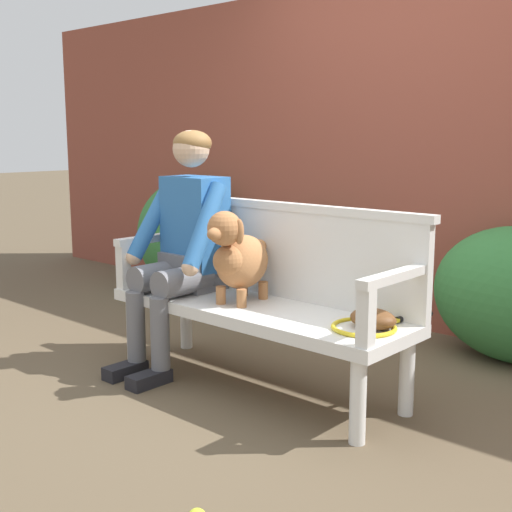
# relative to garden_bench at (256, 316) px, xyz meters

# --- Properties ---
(ground_plane) EXTENTS (40.00, 40.00, 0.00)m
(ground_plane) POSITION_rel_garden_bench_xyz_m (0.00, 0.00, -0.38)
(ground_plane) COLOR brown
(brick_garden_fence) EXTENTS (8.00, 0.30, 2.30)m
(brick_garden_fence) POSITION_rel_garden_bench_xyz_m (0.00, 1.66, 0.77)
(brick_garden_fence) COLOR brown
(brick_garden_fence) RESTS_ON ground
(hedge_bush_mid_left) EXTENTS (0.79, 0.56, 0.74)m
(hedge_bush_mid_left) POSITION_rel_garden_bench_xyz_m (-0.62, 1.32, -0.01)
(hedge_bush_mid_left) COLOR #286B2D
(hedge_bush_mid_left) RESTS_ON ground
(hedge_bush_far_left) EXTENTS (0.90, 0.86, 0.93)m
(hedge_bush_far_left) POSITION_rel_garden_bench_xyz_m (-1.90, 1.30, 0.09)
(hedge_bush_far_left) COLOR #337538
(hedge_bush_far_left) RESTS_ON ground
(garden_bench) EXTENTS (1.66, 0.52, 0.43)m
(garden_bench) POSITION_rel_garden_bench_xyz_m (0.00, 0.00, 0.00)
(garden_bench) COLOR white
(garden_bench) RESTS_ON ground
(bench_backrest) EXTENTS (1.70, 0.06, 0.50)m
(bench_backrest) POSITION_rel_garden_bench_xyz_m (0.00, 0.23, 0.31)
(bench_backrest) COLOR white
(bench_backrest) RESTS_ON garden_bench
(bench_armrest_left_end) EXTENTS (0.06, 0.52, 0.28)m
(bench_armrest_left_end) POSITION_rel_garden_bench_xyz_m (-0.79, -0.09, 0.26)
(bench_armrest_left_end) COLOR white
(bench_armrest_left_end) RESTS_ON garden_bench
(bench_armrest_right_end) EXTENTS (0.06, 0.52, 0.28)m
(bench_armrest_right_end) POSITION_rel_garden_bench_xyz_m (0.79, -0.09, 0.26)
(bench_armrest_right_end) COLOR white
(bench_armrest_right_end) RESTS_ON garden_bench
(person_seated) EXTENTS (0.56, 0.66, 1.30)m
(person_seated) POSITION_rel_garden_bench_xyz_m (-0.52, -0.01, 0.33)
(person_seated) COLOR black
(person_seated) RESTS_ON ground
(dog_on_bench) EXTENTS (0.28, 0.48, 0.48)m
(dog_on_bench) POSITION_rel_garden_bench_xyz_m (-0.09, -0.03, 0.30)
(dog_on_bench) COLOR #AD7042
(dog_on_bench) RESTS_ON garden_bench
(tennis_racket) EXTENTS (0.36, 0.58, 0.03)m
(tennis_racket) POSITION_rel_garden_bench_xyz_m (0.65, 0.02, 0.07)
(tennis_racket) COLOR yellow
(tennis_racket) RESTS_ON garden_bench
(baseball_glove) EXTENTS (0.24, 0.19, 0.09)m
(baseball_glove) POSITION_rel_garden_bench_xyz_m (0.67, 0.03, 0.10)
(baseball_glove) COLOR brown
(baseball_glove) RESTS_ON garden_bench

